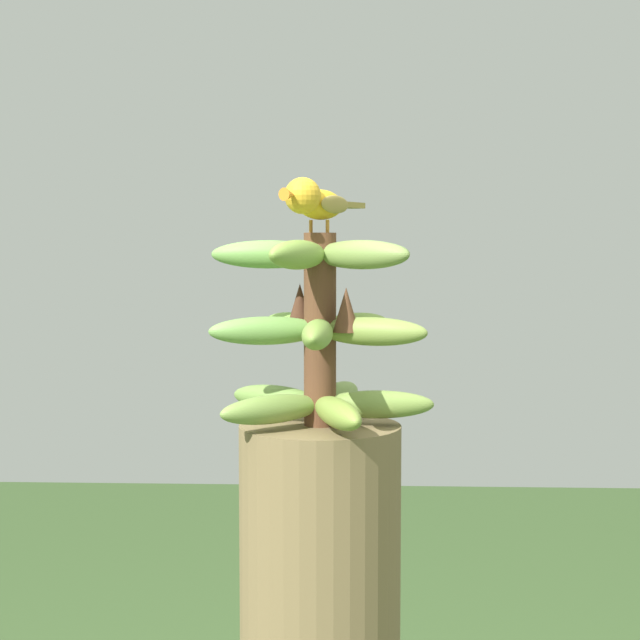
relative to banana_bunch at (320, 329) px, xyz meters
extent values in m
cylinder|color=brown|center=(0.00, 0.00, 0.00)|extent=(0.04, 0.04, 0.26)
ellipsoid|color=#7D9B45|center=(0.00, -0.08, -0.10)|extent=(0.04, 0.16, 0.04)
ellipsoid|color=olive|center=(0.07, -0.02, -0.10)|extent=(0.16, 0.08, 0.04)
ellipsoid|color=olive|center=(0.04, 0.06, -0.10)|extent=(0.12, 0.15, 0.04)
ellipsoid|color=olive|center=(-0.05, 0.06, -0.10)|extent=(0.13, 0.15, 0.04)
ellipsoid|color=olive|center=(-0.07, -0.03, -0.10)|extent=(0.16, 0.09, 0.04)
ellipsoid|color=olive|center=(-0.03, -0.07, 0.00)|extent=(0.09, 0.16, 0.04)
ellipsoid|color=olive|center=(0.06, -0.05, 0.00)|extent=(0.15, 0.13, 0.04)
ellipsoid|color=olive|center=(0.06, 0.04, 0.00)|extent=(0.15, 0.12, 0.04)
ellipsoid|color=#70A24C|center=(-0.02, 0.07, 0.00)|extent=(0.08, 0.16, 0.04)
ellipsoid|color=olive|center=(-0.07, 0.00, 0.00)|extent=(0.16, 0.04, 0.04)
ellipsoid|color=#6C9F4B|center=(0.07, 0.02, 0.10)|extent=(0.16, 0.08, 0.04)
ellipsoid|color=#6EA34A|center=(0.00, 0.07, 0.10)|extent=(0.05, 0.16, 0.04)
ellipsoid|color=#7B9F40|center=(-0.07, 0.03, 0.10)|extent=(0.16, 0.09, 0.04)
ellipsoid|color=olive|center=(-0.04, -0.05, 0.10)|extent=(0.13, 0.15, 0.04)
ellipsoid|color=#739D44|center=(0.04, -0.06, 0.10)|extent=(0.12, 0.15, 0.04)
cone|color=#4C2D1E|center=(0.03, 0.03, 0.03)|extent=(0.04, 0.04, 0.06)
cone|color=brown|center=(-0.02, -0.04, 0.03)|extent=(0.04, 0.04, 0.06)
cylinder|color=#C68933|center=(0.01, 0.01, 0.14)|extent=(0.01, 0.01, 0.02)
cylinder|color=#C68933|center=(0.00, -0.01, 0.14)|extent=(0.01, 0.01, 0.02)
ellipsoid|color=gold|center=(0.01, 0.00, 0.17)|extent=(0.10, 0.08, 0.04)
ellipsoid|color=olive|center=(0.02, 0.02, 0.17)|extent=(0.06, 0.04, 0.02)
ellipsoid|color=olive|center=(0.00, -0.02, 0.17)|extent=(0.06, 0.04, 0.02)
cube|color=olive|center=(0.07, -0.03, 0.17)|extent=(0.07, 0.05, 0.01)
sphere|color=gold|center=(-0.03, 0.02, 0.18)|extent=(0.05, 0.05, 0.05)
sphere|color=black|center=(-0.04, 0.01, 0.18)|extent=(0.01, 0.01, 0.01)
cone|color=orange|center=(-0.06, 0.04, 0.18)|extent=(0.03, 0.03, 0.02)
camera|label=1|loc=(-1.35, -0.06, 0.11)|focal=56.14mm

